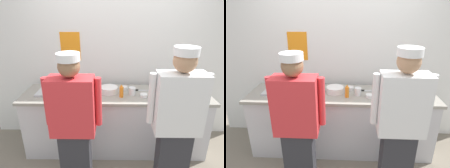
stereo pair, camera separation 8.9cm
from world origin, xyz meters
The scene contains 15 objects.
ground_plane centered at (0.00, 0.00, 0.00)m, with size 9.00×9.00×0.00m, color slate.
wall_back centered at (0.00, 0.81, 1.42)m, with size 4.04×0.11×2.84m.
prep_counter centered at (0.00, 0.35, 0.45)m, with size 2.58×0.66×0.90m.
chef_near_left centered at (-0.44, -0.39, 0.87)m, with size 0.59×0.24×1.63m.
chef_center centered at (0.63, -0.39, 0.91)m, with size 0.61×0.24×1.69m.
plate_stack_front centered at (-0.35, 0.38, 0.93)m, with size 0.22×0.22×0.05m.
plate_stack_rear centered at (-0.09, 0.37, 0.94)m, with size 0.24×0.24×0.08m.
mixing_bowl_steel centered at (0.72, 0.40, 0.96)m, with size 0.32×0.32×0.12m, color #B7BABF.
sheet_tray centered at (-0.88, 0.35, 0.91)m, with size 0.41×0.29×0.02m, color #B7BABF.
squeeze_bottle_primary centered at (0.07, 0.23, 0.99)m, with size 0.05×0.05×0.18m.
ramekin_yellow_sauce centered at (-0.46, 0.17, 0.93)m, with size 0.09×0.09×0.04m.
ramekin_red_sauce centered at (0.37, 0.24, 0.92)m, with size 0.10×0.10×0.04m.
ramekin_orange_sauce centered at (0.12, 0.49, 0.93)m, with size 0.10×0.10×0.04m.
deli_cup centered at (0.22, 0.30, 0.96)m, with size 0.09×0.09×0.11m, color white.
chefs_knife centered at (0.35, 0.45, 0.91)m, with size 0.27×0.03×0.02m.
Camera 1 is at (-0.02, -2.14, 2.02)m, focal length 31.44 mm.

